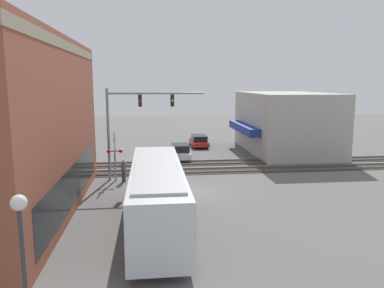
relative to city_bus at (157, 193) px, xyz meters
name	(u,v)px	position (x,y,z in m)	size (l,w,h in m)	color
ground_plane	(196,192)	(6.05, -2.80, -1.84)	(120.00, 120.00, 0.00)	#605E5B
shop_building	(285,122)	(20.55, -14.32, 1.33)	(13.29, 9.30, 6.35)	#B2ADA3
city_bus	(157,193)	(0.00, 0.00, 0.00)	(11.89, 2.59, 3.33)	silver
traffic_signal_gantry	(135,114)	(10.06, 1.42, 3.26)	(0.42, 7.41, 7.02)	gray
crossing_signal	(115,151)	(9.73, 2.99, 0.46)	(1.41, 1.18, 3.81)	gray
streetlamp	(23,259)	(-8.64, 3.78, 0.86)	(0.44, 0.44, 4.51)	#38383A
rail_track_near	(188,171)	(12.05, -2.80, -1.81)	(2.60, 60.00, 0.15)	#332D28
rail_track_far	(184,163)	(15.25, -2.80, -1.81)	(2.60, 60.00, 0.15)	#332D28
parked_car_white	(180,152)	(17.48, -2.60, -1.16)	(4.27, 1.82, 1.47)	silver
parked_car_red	(199,141)	(24.53, -5.40, -1.20)	(4.87, 1.82, 1.35)	#B21E19
pedestrian_at_crossing	(124,170)	(9.40, 2.34, -0.97)	(0.34, 0.34, 1.71)	#2D3351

